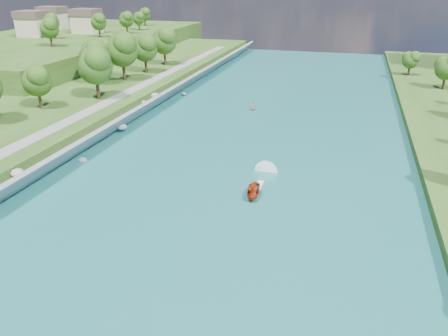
% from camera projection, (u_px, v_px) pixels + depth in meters
% --- Properties ---
extents(ground, '(260.00, 260.00, 0.00)m').
position_uv_depth(ground, '(197.00, 225.00, 52.89)').
color(ground, '#2D5119').
rests_on(ground, ground).
extents(river_water, '(55.00, 240.00, 0.10)m').
position_uv_depth(river_water, '(238.00, 163.00, 70.47)').
color(river_water, '#175A5A').
rests_on(river_water, ground).
extents(ridge_west, '(60.00, 120.00, 9.00)m').
position_uv_depth(ridge_west, '(68.00, 48.00, 155.81)').
color(ridge_west, '#2D5119').
rests_on(ridge_west, ground).
extents(riprap_bank, '(4.34, 236.00, 4.14)m').
position_uv_depth(riprap_bank, '(93.00, 139.00, 75.70)').
color(riprap_bank, slate).
rests_on(riprap_bank, ground).
extents(riverside_path, '(3.00, 200.00, 0.10)m').
position_uv_depth(riverside_path, '(61.00, 125.00, 77.39)').
color(riverside_path, gray).
rests_on(riverside_path, berm_west).
extents(ridge_houses, '(29.50, 29.50, 8.40)m').
position_uv_depth(ridge_houses, '(57.00, 20.00, 158.27)').
color(ridge_houses, beige).
rests_on(ridge_houses, ridge_west).
extents(trees_ridge, '(22.52, 68.08, 9.46)m').
position_uv_depth(trees_ridge, '(100.00, 22.00, 150.42)').
color(trees_ridge, '#2A4B14').
rests_on(trees_ridge, ridge_west).
extents(motorboat, '(3.60, 18.96, 2.10)m').
position_uv_depth(motorboat, '(256.00, 188.00, 60.28)').
color(motorboat, '#AC2C0D').
rests_on(motorboat, river_water).
extents(raft, '(2.80, 3.52, 1.53)m').
position_uv_depth(raft, '(253.00, 107.00, 99.14)').
color(raft, '#95979D').
rests_on(raft, river_water).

